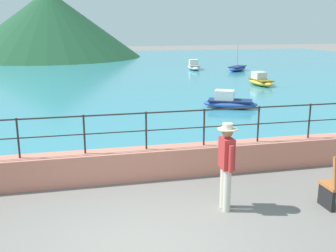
# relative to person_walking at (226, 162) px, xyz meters

# --- Properties ---
(ground_plane) EXTENTS (120.00, 120.00, 0.00)m
(ground_plane) POSITION_rel_person_walking_xyz_m (-1.90, -1.14, -0.98)
(ground_plane) COLOR slate
(promenade_wall) EXTENTS (20.00, 0.56, 0.70)m
(promenade_wall) POSITION_rel_person_walking_xyz_m (-1.90, 2.06, -0.63)
(promenade_wall) COLOR tan
(promenade_wall) RESTS_ON ground
(railing) EXTENTS (18.44, 0.04, 0.90)m
(railing) POSITION_rel_person_walking_xyz_m (-1.90, 2.06, 0.33)
(railing) COLOR #282623
(railing) RESTS_ON promenade_wall
(lake_water) EXTENTS (64.00, 44.32, 0.06)m
(lake_water) POSITION_rel_person_walking_xyz_m (-1.90, 24.70, -0.95)
(lake_water) COLOR teal
(lake_water) RESTS_ON ground
(hill_main) EXTENTS (19.19, 19.19, 6.97)m
(hill_main) POSITION_rel_person_walking_xyz_m (-4.86, 38.91, 2.51)
(hill_main) COLOR #1E4C2D
(hill_main) RESTS_ON ground
(hill_secondary) EXTENTS (13.11, 13.11, 3.51)m
(hill_secondary) POSITION_rel_person_walking_xyz_m (-3.16, 41.42, 0.78)
(hill_secondary) COLOR #33663D
(hill_secondary) RESTS_ON ground
(person_walking) EXTENTS (0.38, 0.57, 1.75)m
(person_walking) POSITION_rel_person_walking_xyz_m (0.00, 0.00, 0.00)
(person_walking) COLOR beige
(person_walking) RESTS_ON ground
(boat_0) EXTENTS (1.24, 2.41, 0.76)m
(boat_0) POSITION_rel_person_walking_xyz_m (6.51, 23.75, -0.65)
(boat_0) COLOR white
(boat_0) RESTS_ON lake_water
(boat_1) EXTENTS (2.46, 1.80, 0.76)m
(boat_1) POSITION_rel_person_walking_xyz_m (3.64, 9.02, -0.65)
(boat_1) COLOR #2D4C9E
(boat_1) RESTS_ON lake_water
(boat_3) EXTENTS (2.29, 2.24, 1.97)m
(boat_3) POSITION_rel_person_walking_xyz_m (9.44, 22.00, -0.72)
(boat_3) COLOR #2D4C9E
(boat_3) RESTS_ON lake_water
(boat_4) EXTENTS (0.98, 2.33, 0.76)m
(boat_4) POSITION_rel_person_walking_xyz_m (7.88, 14.83, -0.65)
(boat_4) COLOR gold
(boat_4) RESTS_ON lake_water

